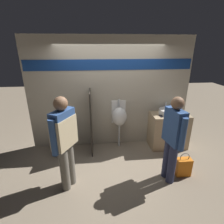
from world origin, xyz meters
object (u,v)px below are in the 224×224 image
object	(u,v)px
urinal_near_counter	(119,117)
person_with_lanyard	(173,137)
shopping_bag	(183,167)
toilet	(63,143)
person_in_vest	(64,138)
sink_basin	(168,111)
cell_phone	(161,116)

from	to	relation	value
urinal_near_counter	person_with_lanyard	size ratio (longest dim) A/B	0.74
urinal_near_counter	shopping_bag	bearing A→B (deg)	-47.29
person_with_lanyard	toilet	bearing A→B (deg)	52.37
urinal_near_counter	person_in_vest	world-z (taller)	person_in_vest
person_in_vest	person_with_lanyard	size ratio (longest dim) A/B	1.03
sink_basin	toilet	world-z (taller)	sink_basin
urinal_near_counter	sink_basin	bearing A→B (deg)	-3.16
sink_basin	person_in_vest	size ratio (longest dim) A/B	0.25
shopping_bag	person_in_vest	bearing A→B (deg)	-178.58
cell_phone	urinal_near_counter	world-z (taller)	urinal_near_counter
shopping_bag	toilet	bearing A→B (deg)	157.18
person_in_vest	toilet	bearing A→B (deg)	42.75
cell_phone	person_in_vest	bearing A→B (deg)	-153.38
person_in_vest	person_with_lanyard	bearing A→B (deg)	-61.01
toilet	urinal_near_counter	bearing A→B (deg)	6.94
toilet	person_with_lanyard	xyz separation A→B (m)	(2.17, -1.13, 0.65)
urinal_near_counter	cell_phone	bearing A→B (deg)	-13.32
person_in_vest	urinal_near_counter	bearing A→B (deg)	-11.60
urinal_near_counter	person_with_lanyard	distance (m)	1.52
cell_phone	person_in_vest	size ratio (longest dim) A/B	0.08
cell_phone	toilet	xyz separation A→B (m)	(-2.36, 0.06, -0.62)
sink_basin	person_in_vest	bearing A→B (deg)	-152.37
sink_basin	cell_phone	world-z (taller)	sink_basin
toilet	shopping_bag	bearing A→B (deg)	-22.82
cell_phone	shopping_bag	distance (m)	1.23
person_with_lanyard	shopping_bag	xyz separation A→B (m)	(0.35, 0.08, -0.73)
person_in_vest	person_with_lanyard	world-z (taller)	person_in_vest
sink_basin	urinal_near_counter	bearing A→B (deg)	176.84
sink_basin	cell_phone	distance (m)	0.28
sink_basin	person_in_vest	distance (m)	2.62
person_in_vest	person_with_lanyard	distance (m)	1.91
shopping_bag	sink_basin	bearing A→B (deg)	86.58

